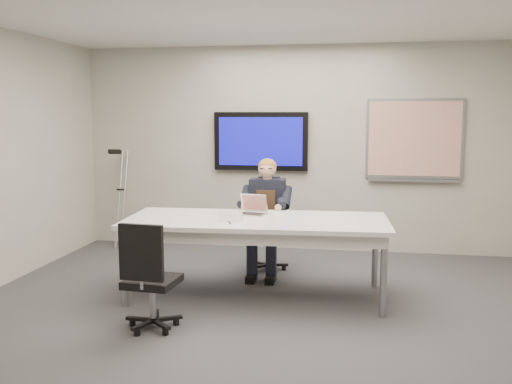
% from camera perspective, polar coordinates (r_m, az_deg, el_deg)
% --- Properties ---
extents(floor, '(6.00, 6.00, 0.02)m').
position_cam_1_polar(floor, '(5.22, 0.54, -13.18)').
color(floor, '#3D3D3F').
rests_on(floor, ground).
extents(ceiling, '(6.00, 6.00, 0.02)m').
position_cam_1_polar(ceiling, '(4.97, 0.59, 18.58)').
color(ceiling, silver).
rests_on(ceiling, wall_back).
extents(wall_back, '(6.00, 0.02, 2.80)m').
position_cam_1_polar(wall_back, '(7.87, 4.15, 4.34)').
color(wall_back, '#A19D92').
rests_on(wall_back, ground).
extents(wall_front, '(6.00, 0.02, 2.80)m').
position_cam_1_polar(wall_front, '(2.04, -13.46, -5.75)').
color(wall_front, '#A19D92').
rests_on(wall_front, ground).
extents(conference_table, '(2.71, 1.24, 0.82)m').
position_cam_1_polar(conference_table, '(5.81, 0.04, -3.58)').
color(conference_table, silver).
rests_on(conference_table, ground).
extents(tv_display, '(1.30, 0.09, 0.80)m').
position_cam_1_polar(tv_display, '(7.88, 0.48, 5.09)').
color(tv_display, black).
rests_on(tv_display, wall_back).
extents(whiteboard, '(1.25, 0.08, 1.10)m').
position_cam_1_polar(whiteboard, '(7.83, 15.54, 5.02)').
color(whiteboard, gray).
rests_on(whiteboard, wall_back).
extents(office_chair_far, '(0.51, 0.51, 0.94)m').
position_cam_1_polar(office_chair_far, '(6.92, 1.17, -5.39)').
color(office_chair_far, black).
rests_on(office_chair_far, ground).
extents(office_chair_near, '(0.50, 0.50, 0.97)m').
position_cam_1_polar(office_chair_near, '(5.10, -10.49, -10.22)').
color(office_chair_near, black).
rests_on(office_chair_near, ground).
extents(seated_person, '(0.43, 0.74, 1.36)m').
position_cam_1_polar(seated_person, '(6.63, 0.92, -3.72)').
color(seated_person, '#1C1F2F').
rests_on(seated_person, office_chair_far).
extents(crutch, '(0.21, 0.81, 1.49)m').
position_cam_1_polar(crutch, '(8.31, -13.29, -0.44)').
color(crutch, '#A4A7AC').
rests_on(crutch, ground).
extents(laptop, '(0.33, 0.33, 0.21)m').
position_cam_1_polar(laptop, '(6.03, -0.34, -1.76)').
color(laptop, silver).
rests_on(laptop, conference_table).
extents(name_tent, '(0.24, 0.11, 0.09)m').
position_cam_1_polar(name_tent, '(5.64, -2.58, -2.50)').
color(name_tent, white).
rests_on(name_tent, conference_table).
extents(pen, '(0.07, 0.13, 0.01)m').
position_cam_1_polar(pen, '(5.56, -2.66, -3.07)').
color(pen, black).
rests_on(pen, conference_table).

